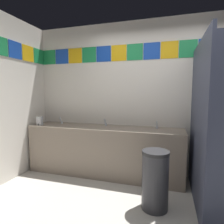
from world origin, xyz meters
The scene contains 8 objects.
wall_back centered at (0.00, 1.50, 1.33)m, with size 4.56×0.09×2.65m.
vanity_counter centered at (-0.90, 1.18, 0.43)m, with size 2.66×0.56×0.83m.
faucet_left centered at (-1.79, 1.27, 0.89)m, with size 0.04×0.10×0.14m.
faucet_center centered at (-0.90, 1.27, 0.89)m, with size 0.04×0.10×0.14m.
faucet_right centered at (-0.02, 1.27, 0.89)m, with size 0.04×0.10×0.14m.
soap_dispenser centered at (-2.08, 1.01, 0.91)m, with size 0.09×0.09×0.16m.
stall_divider centered at (0.70, 0.50, 1.03)m, with size 0.92×1.41×2.07m.
trash_bin centered at (0.03, 0.40, 0.37)m, with size 0.33×0.33×0.73m.
Camera 1 is at (0.17, -1.87, 1.42)m, focal length 30.43 mm.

